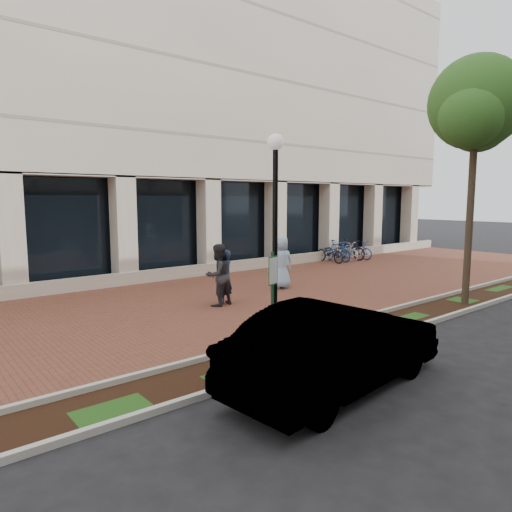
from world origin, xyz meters
TOP-DOWN VIEW (x-y plane):
  - ground at (0.00, 0.00)m, footprint 120.00×120.00m
  - brick_plaza at (0.00, 0.00)m, footprint 40.00×9.00m
  - planting_strip at (0.00, -5.25)m, footprint 40.00×1.50m
  - curb_plaza_side at (0.00, -4.50)m, footprint 40.00×0.12m
  - curb_street_side at (0.00, -6.00)m, footprint 40.00×0.12m
  - near_office_building at (0.00, 10.47)m, footprint 40.00×12.12m
  - parking_sign at (-2.95, -5.05)m, footprint 0.34×0.07m
  - lamppost at (-2.50, -4.60)m, footprint 0.36×0.36m
  - street_tree at (4.98, -5.39)m, footprint 3.40×2.83m
  - locked_bicycle at (-2.87, -5.34)m, footprint 2.13×1.21m
  - pedestrian_left at (-0.97, -0.49)m, footprint 0.73×0.60m
  - pedestrian_mid at (-1.32, -0.61)m, footprint 1.06×0.89m
  - pedestrian_right at (2.09, 0.20)m, footprint 1.10×0.87m
  - bollard at (5.87, 4.00)m, footprint 0.12×0.12m
  - bike_rack_cluster at (9.97, 3.77)m, footprint 3.09×2.03m
  - sedan_near_curb at (-3.25, -7.12)m, footprint 4.82×2.08m

SIDE VIEW (x-z plane):
  - ground at x=0.00m, z-range 0.00..0.00m
  - brick_plaza at x=0.00m, z-range 0.00..0.01m
  - planting_strip at x=0.00m, z-range 0.00..0.01m
  - curb_plaza_side at x=0.00m, z-range 0.00..0.12m
  - curb_street_side at x=0.00m, z-range 0.00..0.12m
  - bollard at x=5.87m, z-range 0.01..0.93m
  - locked_bicycle at x=-2.87m, z-range 0.00..1.06m
  - bike_rack_cluster at x=9.97m, z-range -0.04..1.11m
  - sedan_near_curb at x=-3.25m, z-range 0.00..1.54m
  - pedestrian_left at x=-0.97m, z-range 0.00..1.74m
  - pedestrian_mid at x=-1.32m, z-range 0.00..1.96m
  - pedestrian_right at x=2.09m, z-range 0.00..1.97m
  - parking_sign at x=-2.95m, z-range 0.32..2.55m
  - lamppost at x=-2.50m, z-range 0.30..5.06m
  - street_tree at x=4.98m, z-range 2.22..9.88m
  - near_office_building at x=0.00m, z-range 2.05..18.05m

